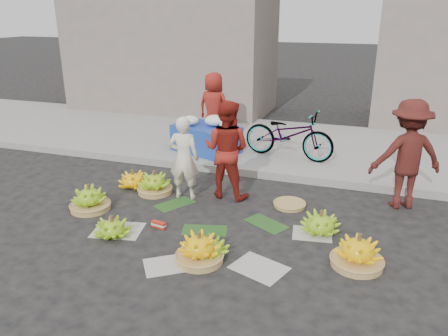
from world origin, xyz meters
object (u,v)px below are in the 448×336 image
(banana_bunch_0, at_px, (90,199))
(bicycle, at_px, (289,134))
(banana_bunch_4, at_px, (358,252))
(vendor_cream, at_px, (184,158))

(banana_bunch_0, height_order, bicycle, bicycle)
(banana_bunch_0, xyz_separation_m, bicycle, (2.56, 3.29, 0.43))
(banana_bunch_4, distance_m, vendor_cream, 3.20)
(banana_bunch_0, distance_m, banana_bunch_4, 4.15)
(banana_bunch_0, distance_m, vendor_cream, 1.65)
(banana_bunch_4, relative_size, bicycle, 0.35)
(banana_bunch_0, xyz_separation_m, vendor_cream, (1.25, 0.94, 0.52))
(banana_bunch_0, relative_size, banana_bunch_4, 0.95)
(vendor_cream, distance_m, bicycle, 2.70)
(banana_bunch_4, height_order, bicycle, bicycle)
(banana_bunch_0, bearing_deg, vendor_cream, 37.00)
(banana_bunch_0, distance_m, bicycle, 4.20)
(banana_bunch_0, height_order, vendor_cream, vendor_cream)
(banana_bunch_4, distance_m, bicycle, 3.97)
(banana_bunch_0, relative_size, bicycle, 0.33)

